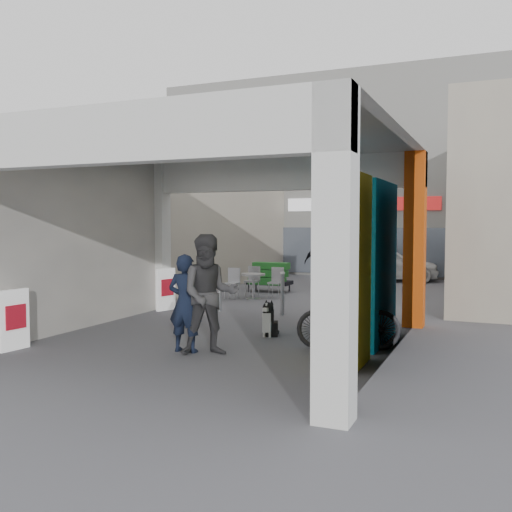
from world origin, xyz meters
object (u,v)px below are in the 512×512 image
at_px(man_with_dog, 185,303).
at_px(man_elderly, 333,284).
at_px(bicycle_rear, 349,319).
at_px(man_crates, 318,262).
at_px(border_collie, 270,322).
at_px(bicycle_front, 348,309).
at_px(white_van, 386,264).
at_px(man_back_turned, 209,295).
at_px(cafe_set, 253,287).
at_px(produce_stand, 269,280).

bearing_deg(man_with_dog, man_elderly, -121.61).
bearing_deg(bicycle_rear, man_crates, 2.97).
distance_m(man_elderly, man_crates, 7.17).
bearing_deg(man_elderly, border_collie, -106.86).
distance_m(bicycle_front, white_van, 10.01).
relative_size(bicycle_front, white_van, 0.49).
bearing_deg(border_collie, man_elderly, 38.75).
bearing_deg(man_back_turned, man_elderly, 38.66).
height_order(border_collie, bicycle_front, bicycle_front).
relative_size(man_with_dog, man_crates, 1.00).
height_order(man_with_dog, bicycle_rear, man_with_dog).
xyz_separation_m(border_collie, man_with_dog, (-0.78, -1.72, 0.53)).
xyz_separation_m(cafe_set, bicycle_front, (3.67, -3.94, 0.16)).
bearing_deg(man_back_turned, produce_stand, 74.32).
relative_size(cafe_set, produce_stand, 1.05).
bearing_deg(cafe_set, produce_stand, 94.89).
distance_m(border_collie, white_van, 10.84).
height_order(man_back_turned, bicycle_front, man_back_turned).
height_order(produce_stand, border_collie, produce_stand).
relative_size(border_collie, white_van, 0.19).
bearing_deg(man_back_turned, cafe_set, 76.60).
relative_size(man_elderly, man_crates, 1.09).
xyz_separation_m(man_back_turned, bicycle_rear, (1.94, 1.22, -0.44)).
relative_size(border_collie, bicycle_front, 0.38).
relative_size(man_back_turned, white_van, 0.53).
distance_m(cafe_set, man_with_dog, 6.75).
distance_m(produce_stand, man_with_dog, 8.24).
distance_m(man_back_turned, bicycle_rear, 2.33).
relative_size(man_elderly, bicycle_rear, 1.01).
bearing_deg(man_elderly, produce_stand, 138.04).
distance_m(man_back_turned, bicycle_front, 3.10).
height_order(cafe_set, bicycle_rear, bicycle_rear).
bearing_deg(man_back_turned, bicycle_front, 27.66).
xyz_separation_m(produce_stand, white_van, (2.69, 4.51, 0.27)).
relative_size(cafe_set, man_with_dog, 0.88).
bearing_deg(bicycle_rear, white_van, -9.69).
height_order(produce_stand, bicycle_front, bicycle_front).
relative_size(man_elderly, white_van, 0.48).
distance_m(bicycle_front, bicycle_rear, 1.44).
distance_m(man_with_dog, bicycle_front, 3.32).
bearing_deg(man_elderly, man_crates, 123.12).
xyz_separation_m(man_crates, white_van, (1.69, 2.69, -0.18)).
bearing_deg(man_crates, bicycle_rear, 105.38).
distance_m(produce_stand, man_back_turned, 8.37).
bearing_deg(man_with_dog, man_back_turned, 173.85).
xyz_separation_m(cafe_set, man_with_dog, (1.63, -6.53, 0.50)).
height_order(cafe_set, man_with_dog, man_with_dog).
xyz_separation_m(cafe_set, bicycle_rear, (4.02, -5.33, 0.21)).
distance_m(border_collie, bicycle_front, 1.55).
height_order(man_with_dog, man_back_turned, man_back_turned).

